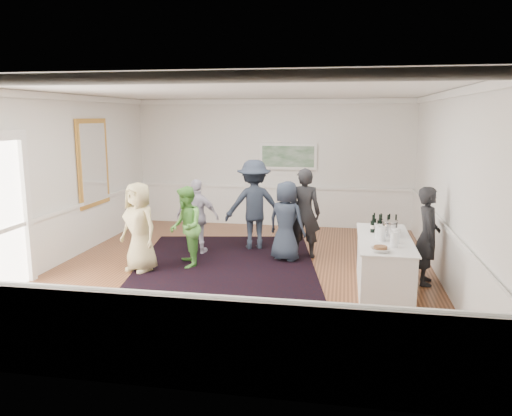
% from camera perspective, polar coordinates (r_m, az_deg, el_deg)
% --- Properties ---
extents(floor, '(8.00, 8.00, 0.00)m').
position_cam_1_polar(floor, '(9.13, -1.81, -7.25)').
color(floor, brown).
rests_on(floor, ground).
extents(ceiling, '(7.00, 8.00, 0.02)m').
position_cam_1_polar(ceiling, '(8.70, -1.93, 13.25)').
color(ceiling, white).
rests_on(ceiling, wall_back).
extents(wall_left, '(0.02, 8.00, 3.20)m').
position_cam_1_polar(wall_left, '(10.09, -21.73, 3.03)').
color(wall_left, white).
rests_on(wall_left, floor).
extents(wall_right, '(0.02, 8.00, 3.20)m').
position_cam_1_polar(wall_right, '(8.75, 21.19, 2.02)').
color(wall_right, white).
rests_on(wall_right, floor).
extents(wall_back, '(7.00, 0.02, 3.20)m').
position_cam_1_polar(wall_back, '(12.69, 1.89, 5.15)').
color(wall_back, white).
rests_on(wall_back, floor).
extents(wall_front, '(7.00, 0.02, 3.20)m').
position_cam_1_polar(wall_front, '(4.99, -11.45, -3.41)').
color(wall_front, white).
rests_on(wall_front, floor).
extents(wainscoting, '(7.00, 8.00, 1.00)m').
position_cam_1_polar(wainscoting, '(8.99, -1.83, -4.22)').
color(wainscoting, white).
rests_on(wainscoting, floor).
extents(mirror, '(0.05, 1.25, 1.85)m').
position_cam_1_polar(mirror, '(11.17, -18.10, 4.94)').
color(mirror, gold).
rests_on(mirror, wall_left).
extents(landscape_painting, '(1.44, 0.06, 0.66)m').
position_cam_1_polar(landscape_painting, '(12.57, 3.68, 5.91)').
color(landscape_painting, white).
rests_on(landscape_painting, wall_back).
extents(area_rug, '(3.99, 4.83, 0.02)m').
position_cam_1_polar(area_rug, '(9.53, -3.45, -6.42)').
color(area_rug, black).
rests_on(area_rug, floor).
extents(serving_table, '(0.83, 2.17, 0.88)m').
position_cam_1_polar(serving_table, '(8.27, 14.35, -6.26)').
color(serving_table, silver).
rests_on(serving_table, floor).
extents(bartender, '(0.44, 0.63, 1.64)m').
position_cam_1_polar(bartender, '(8.75, 19.03, -3.02)').
color(bartender, black).
rests_on(bartender, floor).
extents(guest_tan, '(0.94, 0.81, 1.63)m').
position_cam_1_polar(guest_tan, '(9.20, -13.21, -2.15)').
color(guest_tan, tan).
rests_on(guest_tan, floor).
extents(guest_green, '(0.80, 0.89, 1.51)m').
position_cam_1_polar(guest_green, '(9.32, -8.02, -2.16)').
color(guest_green, '#5AAA44').
rests_on(guest_green, floor).
extents(guest_lilac, '(0.93, 0.45, 1.53)m').
position_cam_1_polar(guest_lilac, '(10.17, -6.69, -1.01)').
color(guest_lilac, '#B4ADC1').
rests_on(guest_lilac, floor).
extents(guest_dark_a, '(1.37, 1.04, 1.89)m').
position_cam_1_polar(guest_dark_a, '(10.45, -0.22, 0.37)').
color(guest_dark_a, '#222A39').
rests_on(guest_dark_a, floor).
extents(guest_dark_b, '(0.67, 0.46, 1.78)m').
position_cam_1_polar(guest_dark_b, '(9.88, 5.52, -0.57)').
color(guest_dark_b, black).
rests_on(guest_dark_b, floor).
extents(guest_navy, '(0.90, 0.76, 1.56)m').
position_cam_1_polar(guest_navy, '(9.64, 3.48, -1.51)').
color(guest_navy, '#222A39').
rests_on(guest_navy, floor).
extents(wine_bottles, '(0.45, 0.27, 0.31)m').
position_cam_1_polar(wine_bottles, '(8.58, 14.27, -1.59)').
color(wine_bottles, black).
rests_on(wine_bottles, serving_table).
extents(juice_pitchers, '(0.36, 0.60, 0.24)m').
position_cam_1_polar(juice_pitchers, '(7.87, 14.80, -2.96)').
color(juice_pitchers, '#6CBF44').
rests_on(juice_pitchers, serving_table).
extents(ice_bucket, '(0.26, 0.26, 0.24)m').
position_cam_1_polar(ice_bucket, '(8.29, 15.03, -2.34)').
color(ice_bucket, silver).
rests_on(ice_bucket, serving_table).
extents(nut_bowl, '(0.27, 0.27, 0.08)m').
position_cam_1_polar(nut_bowl, '(7.34, 14.04, -4.56)').
color(nut_bowl, white).
rests_on(nut_bowl, serving_table).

